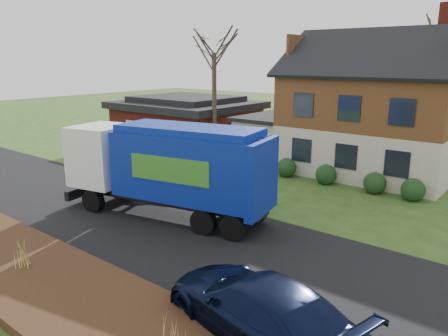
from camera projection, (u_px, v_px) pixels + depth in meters
The scene contains 11 objects.
ground at pixel (181, 234), 16.50m from camera, with size 120.00×120.00×0.00m, color #294A18.
road at pixel (181, 234), 16.50m from camera, with size 80.00×7.00×0.02m, color black.
mulch_verge at pixel (51, 286), 12.46m from camera, with size 80.00×3.50×0.30m, color black.
main_house at pixel (367, 102), 25.12m from camera, with size 12.95×8.95×9.26m.
ranch_house at pixel (187, 121), 33.18m from camera, with size 9.80×8.20×3.70m.
garbage_truck at pixel (169, 165), 17.77m from camera, with size 9.38×4.19×3.89m.
silver_sedan at pixel (166, 175), 22.27m from camera, with size 1.46×4.18×1.38m, color #929398.
navy_wagon at pixel (259, 308), 10.17m from camera, with size 2.22×5.47×1.59m, color black.
tree_front_west at pixel (214, 36), 26.66m from camera, with size 3.18×3.18×9.45m.
tree_back at pixel (436, 21), 30.41m from camera, with size 3.41×3.41×10.78m.
grass_clump_mid at pixel (22, 252), 13.16m from camera, with size 0.34×0.28×0.95m.
Camera 1 is at (10.92, -10.97, 6.46)m, focal length 35.00 mm.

